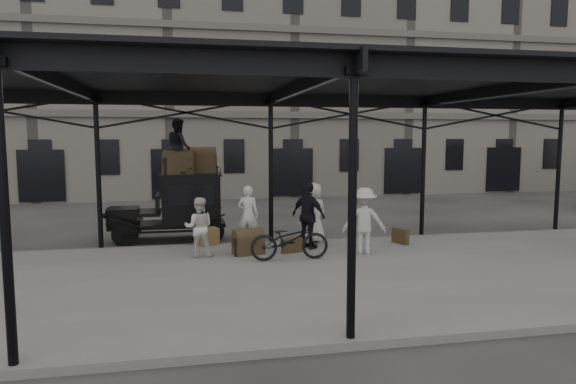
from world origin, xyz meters
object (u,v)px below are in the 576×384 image
Objects in this scene: bicycle at (290,239)px; steamer_trunk_platform at (248,243)px; steamer_trunk_roof_near at (178,164)px; porter_left at (248,214)px; porter_official at (308,216)px; taxi at (181,204)px.

bicycle is 1.32m from steamer_trunk_platform.
bicycle is 2.55× the size of steamer_trunk_platform.
steamer_trunk_roof_near is (-2.87, 3.57, 1.80)m from bicycle.
steamer_trunk_platform is (-0.17, -1.45, -0.58)m from porter_left.
steamer_trunk_roof_near is (-2.06, 1.26, 1.46)m from porter_left.
steamer_trunk_roof_near reaches higher than porter_official.
taxi is 1.77× the size of bicycle.
steamer_trunk_platform is (1.89, -2.71, -2.05)m from steamer_trunk_roof_near.
taxi is at bearing 50.88° from steamer_trunk_roof_near.
porter_official is at bearing -35.88° from taxi.
porter_left is 2.83m from steamer_trunk_roof_near.
taxi is 1.90× the size of porter_official.
porter_left is 2.06× the size of steamer_trunk_roof_near.
steamer_trunk_roof_near reaches higher than bicycle.
porter_official is at bearing -33.18° from bicycle.
porter_left is 0.85× the size of bicycle.
bicycle is (-0.80, -1.22, -0.42)m from porter_official.
taxi is 4.52× the size of steamer_trunk_platform.
taxi is 2.08× the size of porter_left.
porter_left is 2.47m from bicycle.
porter_official is (3.59, -2.59, -0.10)m from taxi.
porter_official is 1.52m from bicycle.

